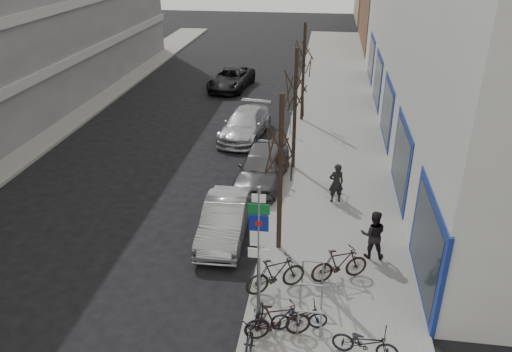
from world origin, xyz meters
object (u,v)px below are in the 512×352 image
(bike_rack, at_px, (311,293))
(meter_back, at_px, (290,121))
(meter_front, at_px, (264,235))
(bike_far_inner, at_px, (340,264))
(tree_far, at_px, (304,49))
(bike_far_curb, at_px, (366,340))
(meter_mid, at_px, (280,164))
(pedestrian_far, at_px, (373,234))
(lane_car, at_px, (231,79))
(bike_mid_inner, at_px, (276,274))
(highway_sign_pole, at_px, (259,248))
(parked_car_back, at_px, (245,124))
(parked_car_mid, at_px, (262,167))
(bike_near_right, at_px, (278,321))
(pedestrian_near, at_px, (336,183))
(parked_car_front, at_px, (225,220))
(bike_mid_curb, at_px, (299,315))
(tree_near, at_px, (281,138))
(tree_mid, at_px, (296,81))

(bike_rack, distance_m, meter_back, 13.50)
(meter_front, xyz_separation_m, bike_far_inner, (2.44, -0.98, -0.20))
(tree_far, distance_m, meter_front, 13.88)
(bike_rack, relative_size, bike_far_curb, 1.37)
(tree_far, height_order, meter_mid, tree_far)
(meter_back, bearing_deg, bike_far_curb, -78.49)
(bike_far_curb, distance_m, pedestrian_far, 4.42)
(tree_far, height_order, pedestrian_far, tree_far)
(tree_far, xyz_separation_m, lane_car, (-5.21, 6.09, -3.41))
(bike_mid_inner, bearing_deg, highway_sign_pole, 134.66)
(bike_far_inner, xyz_separation_m, parked_car_back, (-4.79, 11.69, -0.01))
(highway_sign_pole, height_order, parked_car_mid, highway_sign_pole)
(meter_mid, distance_m, bike_mid_inner, 7.29)
(bike_near_right, height_order, pedestrian_near, pedestrian_near)
(bike_far_inner, xyz_separation_m, parked_car_mid, (-3.19, 6.43, 0.07))
(highway_sign_pole, height_order, meter_back, highway_sign_pole)
(bike_near_right, xyz_separation_m, parked_car_mid, (-1.59, 9.11, 0.09))
(pedestrian_far, bearing_deg, bike_far_curb, 84.56)
(pedestrian_far, bearing_deg, parked_car_front, -7.69)
(bike_near_right, xyz_separation_m, lane_car, (-5.60, 23.25, 0.00))
(meter_back, relative_size, bike_far_inner, 0.69)
(bike_far_curb, height_order, pedestrian_near, pedestrian_near)
(pedestrian_near, relative_size, pedestrian_far, 0.96)
(bike_rack, relative_size, tree_far, 0.41)
(bike_far_inner, height_order, parked_car_mid, parked_car_mid)
(lane_car, bearing_deg, meter_back, -53.99)
(meter_back, height_order, bike_mid_curb, meter_back)
(meter_back, distance_m, pedestrian_far, 11.17)
(bike_rack, relative_size, bike_far_inner, 1.22)
(bike_rack, bearing_deg, bike_mid_curb, -107.37)
(meter_mid, distance_m, parked_car_back, 5.73)
(bike_far_inner, bearing_deg, highway_sign_pole, 108.98)
(bike_mid_inner, xyz_separation_m, parked_car_back, (-2.94, 12.48, -0.03))
(tree_near, bearing_deg, tree_mid, 90.00)
(tree_mid, relative_size, parked_car_mid, 1.20)
(highway_sign_pole, relative_size, meter_back, 3.31)
(tree_far, distance_m, meter_back, 4.08)
(bike_rack, height_order, bike_far_curb, bike_far_curb)
(meter_front, bearing_deg, highway_sign_pole, -85.25)
(bike_mid_curb, distance_m, lane_car, 23.68)
(meter_front, height_order, meter_back, same)
(parked_car_front, bearing_deg, bike_rack, -49.58)
(highway_sign_pole, bearing_deg, bike_rack, 23.59)
(tree_near, relative_size, bike_mid_inner, 2.87)
(tree_mid, bearing_deg, parked_car_back, 127.00)
(tree_mid, relative_size, tree_far, 1.00)
(highway_sign_pole, height_order, bike_mid_inner, highway_sign_pole)
(highway_sign_pole, bearing_deg, meter_front, 94.75)
(highway_sign_pole, xyz_separation_m, parked_car_front, (-1.76, 4.11, -1.77))
(tree_far, xyz_separation_m, bike_mid_curb, (0.93, -16.78, -3.49))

